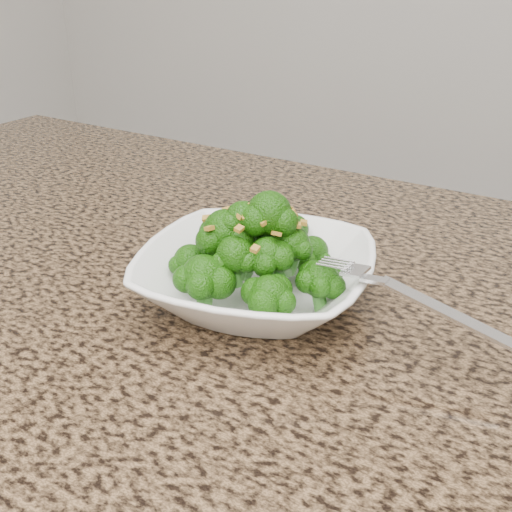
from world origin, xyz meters
The scene contains 5 objects.
granite_counter centered at (0.00, 0.30, 0.89)m, with size 1.64×1.04×0.03m, color brown.
bowl centered at (-0.02, 0.40, 0.93)m, with size 0.22×0.22×0.05m, color white.
broccoli_pile centered at (-0.02, 0.40, 0.99)m, with size 0.19×0.19×0.07m, color #1D5B0A, non-canonical shape.
garlic_topping centered at (-0.02, 0.40, 1.03)m, with size 0.12×0.12×0.01m, color #B5882C, non-canonical shape.
fork centered at (0.10, 0.40, 0.96)m, with size 0.19×0.03×0.01m, color silver, non-canonical shape.
Camera 1 is at (0.26, -0.06, 1.21)m, focal length 45.00 mm.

